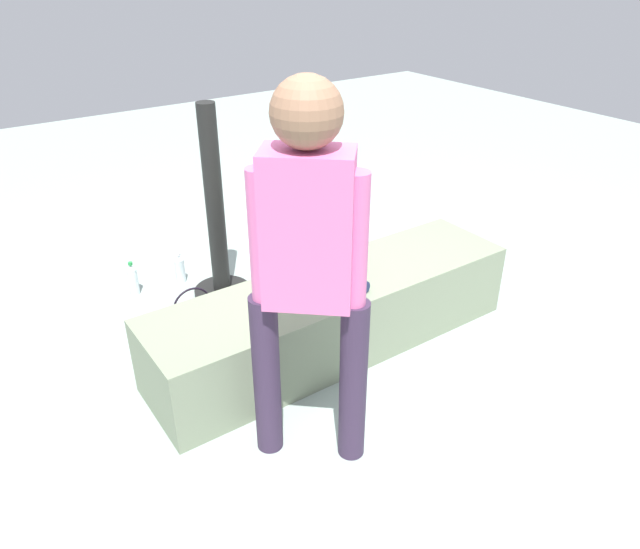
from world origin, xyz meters
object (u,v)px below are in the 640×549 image
adult_standing (308,254)px  water_bottle_near_gift (133,280)px  water_bottle_far_side (180,269)px  cake_plate (285,292)px  cake_box_white (312,236)px  gift_bag (311,251)px  party_cup_red (376,269)px  handbag_black_leather (194,321)px  child_seated (330,245)px

adult_standing → water_bottle_near_gift: adult_standing is taller
adult_standing → water_bottle_far_side: size_ratio=7.68×
water_bottle_far_side → cake_plate: bearing=-84.4°
cake_plate → cake_box_white: cake_plate is taller
gift_bag → party_cup_red: (0.33, -0.31, -0.10)m
handbag_black_leather → water_bottle_near_gift: bearing=99.5°
cake_plate → handbag_black_leather: cake_plate is taller
child_seated → cake_box_white: size_ratio=1.51×
party_cup_red → cake_box_white: bearing=96.3°
gift_bag → cake_plate: bearing=-131.3°
gift_bag → adult_standing: bearing=-124.2°
child_seated → gift_bag: 1.01m
child_seated → party_cup_red: child_seated is taller
cake_plate → gift_bag: 1.08m
water_bottle_far_side → gift_bag: bearing=-25.3°
water_bottle_near_gift → handbag_black_leather: size_ratio=0.70×
cake_box_white → handbag_black_leather: (-1.25, -0.65, 0.05)m
child_seated → cake_plate: child_seated is taller
party_cup_red → child_seated: bearing=-147.0°
water_bottle_near_gift → cake_box_white: (1.36, -0.04, -0.04)m
child_seated → cake_box_white: bearing=60.2°
cake_box_white → handbag_black_leather: 1.41m
water_bottle_near_gift → water_bottle_far_side: (0.31, -0.02, -0.01)m
gift_bag → party_cup_red: size_ratio=3.41×
cake_plate → water_bottle_far_side: cake_plate is taller
adult_standing → water_bottle_near_gift: bearing=95.7°
child_seated → water_bottle_far_side: bearing=108.6°
cake_plate → cake_box_white: (0.94, 1.14, -0.38)m
handbag_black_leather → gift_bag: bearing=16.0°
child_seated → cake_plate: 0.34m
child_seated → water_bottle_far_side: 1.35m
child_seated → adult_standing: (-0.53, -0.58, 0.34)m
water_bottle_near_gift → water_bottle_far_side: 0.31m
cake_plate → handbag_black_leather: (-0.31, 0.50, -0.33)m
adult_standing → gift_bag: bearing=55.8°
water_bottle_near_gift → cake_box_white: bearing=-1.6°
cake_box_white → child_seated: bearing=-119.8°
cake_plate → party_cup_red: 1.18m
child_seated → adult_standing: 0.86m
cake_plate → water_bottle_near_gift: size_ratio=0.97×
water_bottle_near_gift → party_cup_red: water_bottle_near_gift is taller
child_seated → handbag_black_leather: size_ratio=1.46×
child_seated → party_cup_red: (0.73, 0.48, -0.59)m
child_seated → party_cup_red: bearing=33.0°
water_bottle_near_gift → child_seated: bearing=-59.4°
water_bottle_far_side → cake_box_white: water_bottle_far_side is taller
adult_standing → handbag_black_leather: 1.39m
gift_bag → cake_box_white: gift_bag is taller
water_bottle_near_gift → cake_plate: bearing=-70.2°
adult_standing → water_bottle_far_side: 1.97m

